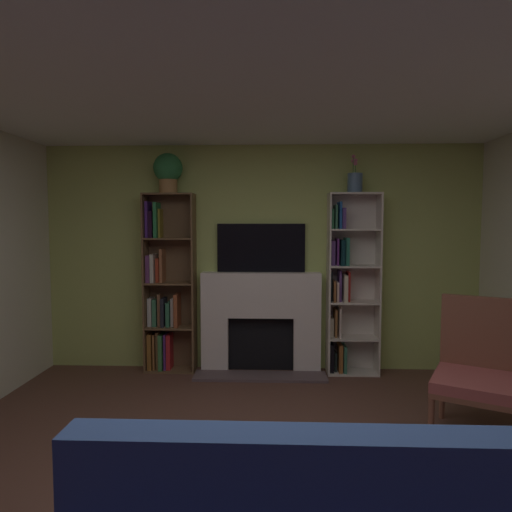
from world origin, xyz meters
name	(u,v)px	position (x,y,z in m)	size (l,w,h in m)	color
wall_back_accent	(261,258)	(0.00, 2.68, 1.25)	(4.94, 0.06, 2.50)	#B6C868
ceiling	(248,47)	(0.00, 0.00, 2.53)	(4.94, 5.42, 0.06)	white
fireplace	(261,320)	(0.00, 2.55, 0.57)	(1.41, 0.49, 1.10)	white
tv	(261,248)	(0.00, 2.62, 1.37)	(0.97, 0.06, 0.54)	black
bookshelf_left	(166,291)	(-1.06, 2.55, 0.88)	(0.55, 0.26, 1.96)	brown
bookshelf_right	(347,286)	(0.94, 2.55, 0.96)	(0.55, 0.28, 1.96)	beige
potted_plant	(168,171)	(-1.00, 2.50, 2.21)	(0.31, 0.31, 0.43)	#A87843
vase_with_flowers	(355,182)	(1.00, 2.50, 2.08)	(0.16, 0.16, 0.41)	slate
armchair	(480,370)	(1.71, 1.06, 0.52)	(0.84, 0.84, 1.05)	brown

